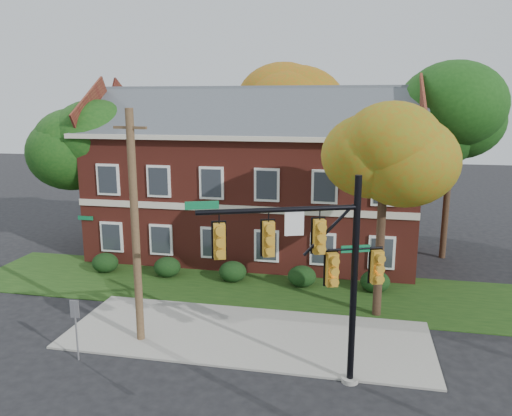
% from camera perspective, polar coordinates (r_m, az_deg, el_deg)
% --- Properties ---
extents(ground, '(120.00, 120.00, 0.00)m').
position_cam_1_polar(ground, '(19.15, -1.76, -15.70)').
color(ground, black).
rests_on(ground, ground).
extents(sidewalk, '(14.00, 5.00, 0.08)m').
position_cam_1_polar(sidewalk, '(20.00, -1.08, -14.29)').
color(sidewalk, gray).
rests_on(sidewalk, ground).
extents(grass_strip, '(30.00, 6.00, 0.04)m').
position_cam_1_polar(grass_strip, '(24.50, 1.52, -9.23)').
color(grass_strip, '#193811').
rests_on(grass_strip, ground).
extents(apartment_building, '(18.80, 8.80, 9.74)m').
position_cam_1_polar(apartment_building, '(29.31, -0.23, 4.37)').
color(apartment_building, maroon).
rests_on(apartment_building, ground).
extents(hedge_far_left, '(1.40, 1.26, 1.05)m').
position_cam_1_polar(hedge_far_left, '(27.85, -16.86, -6.00)').
color(hedge_far_left, black).
rests_on(hedge_far_left, ground).
extents(hedge_left, '(1.40, 1.26, 1.05)m').
position_cam_1_polar(hedge_left, '(26.40, -10.11, -6.65)').
color(hedge_left, black).
rests_on(hedge_left, ground).
extents(hedge_center, '(1.40, 1.26, 1.05)m').
position_cam_1_polar(hedge_center, '(25.36, -2.68, -7.27)').
color(hedge_center, black).
rests_on(hedge_center, ground).
extents(hedge_right, '(1.40, 1.26, 1.05)m').
position_cam_1_polar(hedge_right, '(24.77, 5.26, -7.79)').
color(hedge_right, black).
rests_on(hedge_right, ground).
extents(hedge_far_right, '(1.40, 1.26, 1.05)m').
position_cam_1_polar(hedge_far_right, '(24.67, 13.45, -8.16)').
color(hedge_far_right, black).
rests_on(hedge_far_right, ground).
extents(tree_near_right, '(4.50, 4.25, 8.58)m').
position_cam_1_polar(tree_near_right, '(20.50, 15.13, 5.35)').
color(tree_near_right, black).
rests_on(tree_near_right, ground).
extents(tree_left_rear, '(5.40, 5.10, 8.88)m').
position_cam_1_polar(tree_left_rear, '(31.58, -18.38, 7.41)').
color(tree_left_rear, black).
rests_on(tree_left_rear, ground).
extents(tree_right_rear, '(6.30, 5.95, 10.62)m').
position_cam_1_polar(tree_right_rear, '(29.78, 22.30, 9.66)').
color(tree_right_rear, black).
rests_on(tree_right_rear, ground).
extents(tree_far_rear, '(6.84, 6.46, 11.52)m').
position_cam_1_polar(tree_far_rear, '(36.56, 4.45, 11.94)').
color(tree_far_rear, black).
rests_on(tree_far_rear, ground).
extents(traffic_signal, '(5.73, 2.34, 6.79)m').
position_cam_1_polar(traffic_signal, '(15.32, 6.96, -5.93)').
color(traffic_signal, gray).
rests_on(traffic_signal, ground).
extents(utility_pole, '(1.35, 0.34, 8.71)m').
position_cam_1_polar(utility_pole, '(18.63, -13.64, -2.26)').
color(utility_pole, '#523926').
rests_on(utility_pole, ground).
extents(sign_post, '(0.32, 0.06, 2.23)m').
position_cam_1_polar(sign_post, '(18.76, -19.94, -11.95)').
color(sign_post, slate).
rests_on(sign_post, ground).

